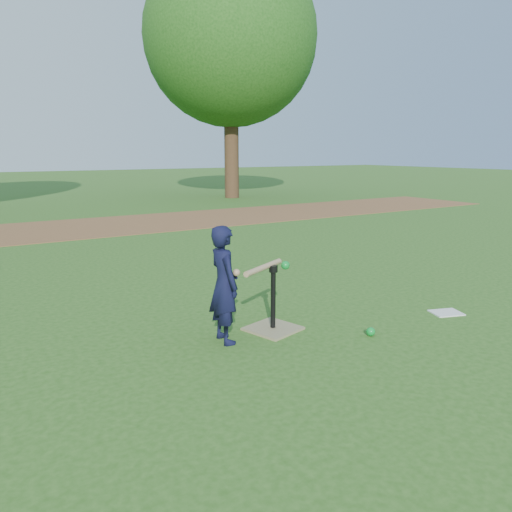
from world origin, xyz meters
TOP-DOWN VIEW (x-y plane):
  - ground at (0.00, 0.00)m, footprint 80.00×80.00m
  - dirt_strip at (0.00, 7.50)m, footprint 24.00×3.00m
  - child at (-0.18, 0.13)m, footprint 0.27×0.39m
  - wiffle_ball_ground at (1.00, -0.46)m, footprint 0.08×0.08m
  - clipboard at (2.12, -0.40)m, footprint 0.36×0.31m
  - batting_tee at (0.34, 0.14)m, footprint 0.53×0.53m
  - swing_action at (0.24, 0.12)m, footprint 0.63×0.33m
  - tree_right at (6.50, 12.00)m, footprint 5.80×5.80m

SIDE VIEW (x-z plane):
  - ground at x=0.00m, z-range 0.00..0.00m
  - dirt_strip at x=0.00m, z-range 0.00..0.01m
  - clipboard at x=2.12m, z-range 0.00..0.01m
  - wiffle_ball_ground at x=1.00m, z-range 0.00..0.08m
  - batting_tee at x=0.34m, z-range -0.20..0.42m
  - child at x=-0.18m, z-range 0.00..1.03m
  - swing_action at x=0.24m, z-range 0.57..0.66m
  - tree_right at x=6.50m, z-range 1.19..9.39m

